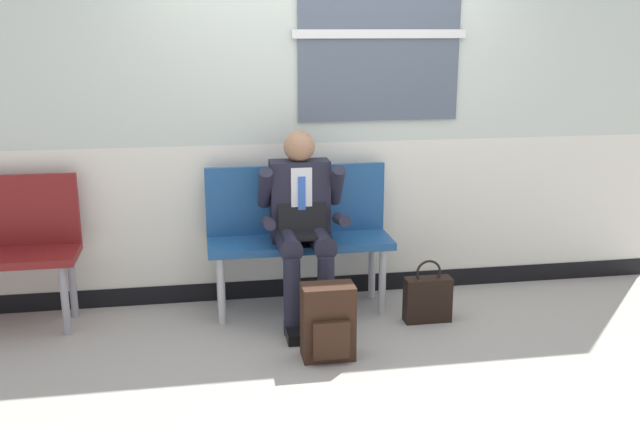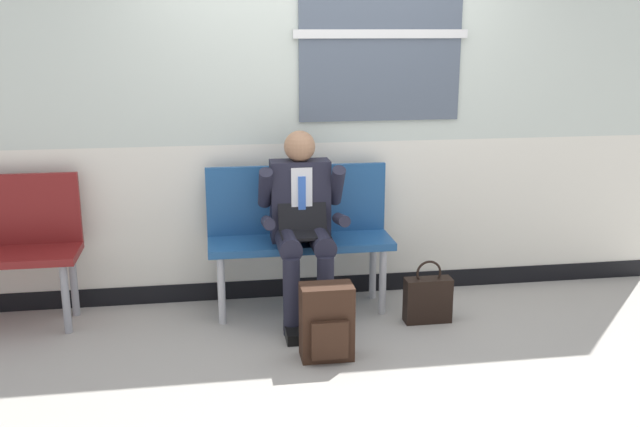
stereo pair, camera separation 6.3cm
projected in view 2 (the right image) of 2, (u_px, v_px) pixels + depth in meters
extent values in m
plane|color=#9E9991|center=(336.00, 322.00, 4.83)|extent=(18.00, 18.00, 0.00)
cube|color=beige|center=(323.00, 24.00, 4.91)|extent=(5.20, 0.12, 1.62)
cube|color=silver|center=(323.00, 209.00, 5.24)|extent=(5.20, 0.12, 1.01)
cube|color=black|center=(323.00, 282.00, 5.39)|extent=(5.20, 0.14, 0.13)
cube|color=#4C5666|center=(381.00, 34.00, 4.92)|extent=(1.15, 0.02, 1.20)
cube|color=silver|center=(381.00, 34.00, 4.91)|extent=(1.23, 0.03, 0.06)
cube|color=navy|center=(300.00, 243.00, 4.91)|extent=(1.26, 0.42, 0.05)
cube|color=navy|center=(297.00, 199.00, 5.02)|extent=(1.26, 0.04, 0.48)
cylinder|color=#B7B7BC|center=(222.00, 290.00, 4.75)|extent=(0.05, 0.05, 0.47)
cylinder|color=#B7B7BC|center=(221.00, 275.00, 5.04)|extent=(0.05, 0.05, 0.47)
cylinder|color=#B7B7BC|center=(383.00, 281.00, 4.92)|extent=(0.05, 0.05, 0.47)
cylinder|color=#B7B7BC|center=(373.00, 267.00, 5.20)|extent=(0.05, 0.05, 0.47)
cylinder|color=gray|center=(66.00, 299.00, 4.60)|extent=(0.05, 0.05, 0.47)
cylinder|color=gray|center=(74.00, 283.00, 4.89)|extent=(0.05, 0.05, 0.47)
cylinder|color=#1E1E2D|center=(288.00, 242.00, 4.68)|extent=(0.15, 0.40, 0.15)
cylinder|color=#1E1E2D|center=(292.00, 297.00, 4.57)|extent=(0.11, 0.11, 0.52)
cube|color=black|center=(293.00, 333.00, 4.57)|extent=(0.10, 0.26, 0.07)
cylinder|color=#1E1E2D|center=(321.00, 241.00, 4.71)|extent=(0.15, 0.40, 0.15)
cylinder|color=#1E1E2D|center=(325.00, 295.00, 4.60)|extent=(0.11, 0.11, 0.52)
cube|color=black|center=(327.00, 331.00, 4.60)|extent=(0.10, 0.26, 0.07)
cube|color=#1E1E2D|center=(300.00, 200.00, 4.84)|extent=(0.40, 0.18, 0.55)
cube|color=silver|center=(302.00, 196.00, 4.73)|extent=(0.14, 0.01, 0.38)
cube|color=blue|center=(302.00, 201.00, 4.73)|extent=(0.05, 0.01, 0.33)
sphere|color=#9E7051|center=(300.00, 146.00, 4.74)|extent=(0.21, 0.21, 0.21)
cylinder|color=#1E1E2D|center=(265.00, 188.00, 4.70)|extent=(0.09, 0.25, 0.30)
cylinder|color=#1E1E2D|center=(268.00, 223.00, 4.59)|extent=(0.08, 0.27, 0.12)
cylinder|color=#1E1E2D|center=(337.00, 186.00, 4.78)|extent=(0.09, 0.25, 0.30)
cylinder|color=#1E1E2D|center=(341.00, 220.00, 4.66)|extent=(0.08, 0.27, 0.12)
cube|color=black|center=(305.00, 235.00, 4.65)|extent=(0.32, 0.22, 0.02)
cube|color=black|center=(302.00, 214.00, 4.75)|extent=(0.32, 0.08, 0.21)
cube|color=#331E14|center=(327.00, 322.00, 4.26)|extent=(0.31, 0.18, 0.46)
cube|color=#331E14|center=(330.00, 340.00, 4.17)|extent=(0.22, 0.04, 0.23)
cube|color=black|center=(428.00, 300.00, 4.80)|extent=(0.31, 0.12, 0.31)
torus|color=black|center=(429.00, 273.00, 4.75)|extent=(0.17, 0.02, 0.17)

